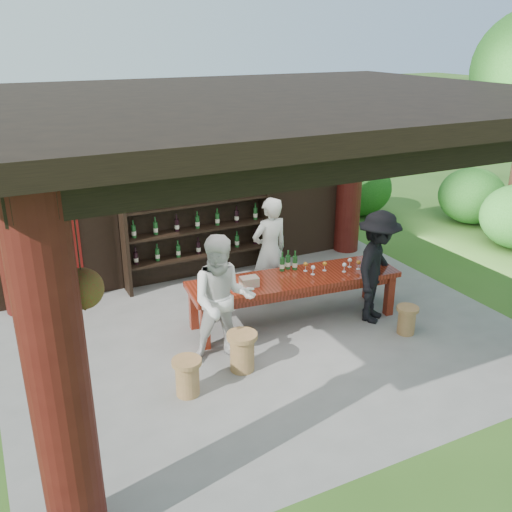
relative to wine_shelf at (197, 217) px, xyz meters
name	(u,v)px	position (x,y,z in m)	size (l,w,h in m)	color
ground	(268,337)	(0.13, -2.45, -1.18)	(90.00, 90.00, 0.00)	#2D5119
pavilion	(254,191)	(0.12, -2.02, 0.95)	(7.50, 6.00, 3.60)	slate
wine_shelf	(197,217)	(0.00, 0.00, 0.00)	(2.68, 0.41, 2.36)	black
tasting_table	(294,284)	(0.73, -2.17, -0.55)	(3.33, 1.17, 0.75)	#50180B
stool_near_left	(242,351)	(-0.57, -3.06, -0.89)	(0.41, 0.41, 0.54)	olive
stool_near_right	(407,319)	(2.04, -3.26, -0.95)	(0.33, 0.33, 0.43)	olive
stool_far_left	(187,376)	(-1.42, -3.27, -0.92)	(0.37, 0.37, 0.49)	olive
host	(270,251)	(0.72, -1.36, -0.29)	(0.65, 0.43, 1.79)	silver
guest_woman	(223,301)	(-0.70, -2.74, -0.28)	(0.88, 0.68, 1.81)	silver
guest_man	(377,267)	(1.88, -2.67, -0.30)	(1.14, 0.65, 1.76)	black
table_bottles	(288,261)	(0.78, -1.89, -0.28)	(0.28, 0.15, 0.31)	#194C1E
table_glasses	(333,266)	(1.38, -2.23, -0.36)	(0.85, 0.37, 0.15)	silver
napkin_basket	(249,282)	(-0.04, -2.17, -0.36)	(0.26, 0.18, 0.14)	#BF6672
shrubs	(280,277)	(0.75, -1.68, -0.63)	(22.54, 9.66, 1.36)	#194C14
trees	(408,87)	(3.28, -1.35, 2.19)	(22.53, 9.38, 4.80)	#3F2819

